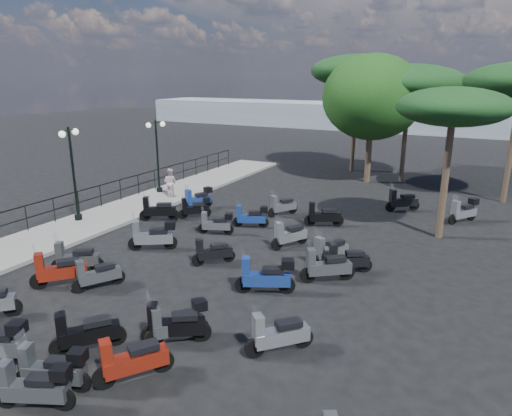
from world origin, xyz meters
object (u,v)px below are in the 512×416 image
at_px(scooter_23, 402,202).
at_px(scooter_19, 174,325).
at_px(scooter_4, 195,208).
at_px(scooter_29, 463,211).
at_px(pedestrian_far, 170,182).
at_px(pine_0, 410,84).
at_px(lamp_post_1, 73,168).
at_px(scooter_11, 282,206).
at_px(broadleaf_tree, 372,97).
at_px(pine_3, 454,108).
at_px(scooter_27, 347,260).
at_px(scooter_6, 86,333).
at_px(scooter_5, 198,199).
at_px(scooter_10, 216,224).
at_px(scooter_18, 132,361).
at_px(scooter_13, 34,387).
at_px(scooter_26, 278,335).
at_px(scooter_14, 212,252).
at_px(scooter_28, 330,251).
at_px(scooter_3, 158,210).
at_px(scooter_15, 266,276).
at_px(scooter_22, 289,235).
at_px(scooter_12, 53,369).
at_px(scooter_20, 178,323).
at_px(scooter_21, 326,267).
at_px(scooter_9, 153,236).
at_px(scooter_17, 323,216).
at_px(scooter_2, 76,259).
at_px(scooter_1, 97,275).
at_px(pine_2, 357,71).
at_px(lamp_post_2, 157,151).

bearing_deg(scooter_23, scooter_19, 130.99).
distance_m(scooter_4, scooter_29, 12.20).
distance_m(pedestrian_far, pine_0, 15.26).
distance_m(lamp_post_1, scooter_29, 17.46).
bearing_deg(lamp_post_1, scooter_11, 19.33).
xyz_separation_m(broadleaf_tree, pine_3, (5.18, -8.67, 0.09)).
bearing_deg(scooter_27, scooter_6, 116.96).
xyz_separation_m(scooter_5, scooter_10, (2.81, -2.78, -0.05)).
height_order(lamp_post_1, scooter_18, lamp_post_1).
relative_size(scooter_13, pine_0, 0.22).
relative_size(scooter_11, scooter_29, 0.98).
relative_size(scooter_6, scooter_26, 1.03).
height_order(scooter_6, scooter_27, scooter_6).
bearing_deg(scooter_27, scooter_29, -54.64).
bearing_deg(scooter_14, scooter_28, -110.55).
bearing_deg(scooter_3, pedestrian_far, -1.74).
distance_m(scooter_3, scooter_15, 8.65).
height_order(scooter_4, scooter_28, scooter_28).
xyz_separation_m(scooter_22, broadleaf_tree, (-0.15, 12.50, 4.66)).
xyz_separation_m(scooter_10, pine_0, (4.99, 13.88, 5.46)).
bearing_deg(scooter_12, pedestrian_far, 7.40).
xyz_separation_m(scooter_12, scooter_27, (3.75, 8.65, -0.03)).
relative_size(scooter_12, scooter_20, 1.13).
relative_size(scooter_22, scooter_23, 1.06).
xyz_separation_m(scooter_6, scooter_21, (3.83, 6.36, 0.01)).
relative_size(scooter_9, scooter_15, 0.95).
bearing_deg(scooter_9, scooter_17, -72.97).
bearing_deg(pedestrian_far, scooter_2, 101.74).
bearing_deg(scooter_20, scooter_13, 109.47).
distance_m(scooter_13, scooter_27, 9.89).
bearing_deg(scooter_20, scooter_5, -20.97).
relative_size(lamp_post_1, scooter_11, 2.82).
xyz_separation_m(scooter_5, scooter_15, (7.03, -6.66, 0.05)).
bearing_deg(scooter_17, scooter_4, 77.72).
bearing_deg(scooter_18, scooter_4, -26.62).
relative_size(scooter_1, scooter_4, 1.18).
distance_m(scooter_3, scooter_29, 13.81).
relative_size(broadleaf_tree, pine_2, 0.99).
distance_m(scooter_27, scooter_29, 8.34).
relative_size(scooter_11, scooter_22, 0.94).
xyz_separation_m(scooter_10, scooter_22, (3.30, 0.04, 0.02)).
distance_m(scooter_13, scooter_22, 10.58).
relative_size(lamp_post_2, scooter_21, 2.59).
relative_size(pedestrian_far, scooter_12, 0.96).
xyz_separation_m(lamp_post_1, scooter_12, (8.56, -8.38, -2.02)).
distance_m(scooter_1, scooter_4, 7.64).
distance_m(scooter_20, scooter_27, 6.46).
xyz_separation_m(scooter_1, pine_2, (1.92, 21.49, 6.21)).
distance_m(scooter_4, scooter_13, 12.79).
bearing_deg(scooter_27, scooter_18, 128.93).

